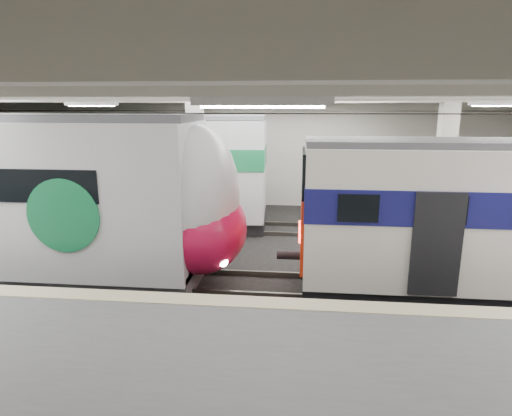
# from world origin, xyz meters

# --- Properties ---
(station_hall) EXTENTS (36.00, 24.00, 5.75)m
(station_hall) POSITION_xyz_m (0.00, -1.74, 3.24)
(station_hall) COLOR black
(station_hall) RESTS_ON ground
(modern_emu) EXTENTS (14.68, 3.03, 4.69)m
(modern_emu) POSITION_xyz_m (-7.65, -0.00, 2.31)
(modern_emu) COLOR silver
(modern_emu) RESTS_ON ground
(far_train) EXTENTS (14.34, 3.57, 4.53)m
(far_train) POSITION_xyz_m (-8.00, 5.50, 2.34)
(far_train) COLOR silver
(far_train) RESTS_ON ground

